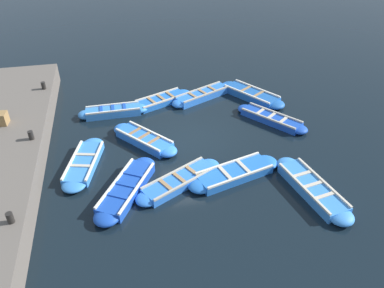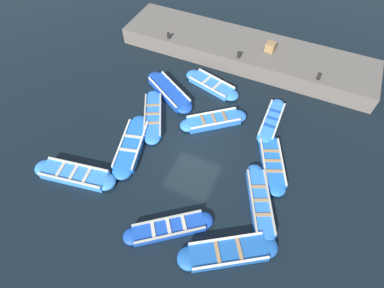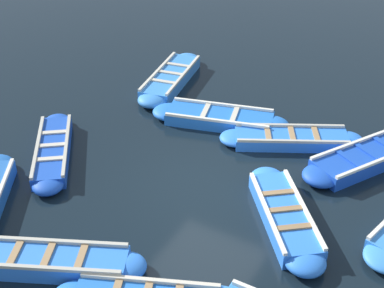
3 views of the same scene
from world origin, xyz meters
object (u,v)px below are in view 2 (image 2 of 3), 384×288
at_px(bollard_mid_north, 239,55).
at_px(boat_tucked, 153,116).
at_px(boat_outer_left, 169,92).
at_px(boat_far_corner, 228,252).
at_px(wooden_crate, 271,47).
at_px(boat_stern_in, 272,163).
at_px(boat_drifting, 212,85).
at_px(boat_near_quay, 131,145).
at_px(bollard_mid_south, 319,77).
at_px(boat_alongside, 260,202).
at_px(boat_broadside, 75,175).
at_px(boat_outer_right, 214,121).
at_px(bollard_north, 169,36).
at_px(boat_bow_out, 271,121).
at_px(boat_centre, 169,228).

bearing_deg(bollard_mid_north, boat_tucked, -26.97).
height_order(boat_outer_left, boat_far_corner, same).
height_order(bollard_mid_north, wooden_crate, wooden_crate).
height_order(boat_outer_left, bollard_mid_north, bollard_mid_north).
bearing_deg(boat_far_corner, boat_stern_in, 174.80).
height_order(boat_drifting, bollard_mid_north, bollard_mid_north).
bearing_deg(boat_drifting, boat_near_quay, -18.62).
distance_m(boat_far_corner, bollard_mid_south, 10.36).
distance_m(boat_outer_left, boat_alongside, 7.83).
xyz_separation_m(boat_broadside, wooden_crate, (-11.22, 5.59, 1.07)).
bearing_deg(boat_stern_in, bollard_mid_north, -146.57).
height_order(boat_broadside, boat_outer_right, boat_broadside).
bearing_deg(bollard_mid_south, bollard_north, -90.00).
bearing_deg(boat_broadside, boat_bow_out, 133.42).
bearing_deg(boat_far_corner, wooden_crate, -171.11).
distance_m(boat_far_corner, boat_broadside, 7.41).
relative_size(boat_stern_in, wooden_crate, 6.97).
xyz_separation_m(boat_stern_in, bollard_mid_north, (-5.58, -3.68, 1.03)).
xyz_separation_m(boat_outer_left, boat_outer_right, (0.95, 3.03, -0.00)).
distance_m(boat_near_quay, bollard_north, 7.69).
distance_m(boat_centre, wooden_crate, 11.73).
bearing_deg(boat_stern_in, boat_bow_out, -163.81).
relative_size(boat_broadside, boat_outer_right, 1.22).
relative_size(boat_outer_right, boat_drifting, 0.90).
distance_m(boat_broadside, boat_near_quay, 2.84).
bearing_deg(boat_outer_right, boat_outer_left, -107.52).
xyz_separation_m(boat_tucked, bollard_mid_south, (-5.32, 7.17, 1.02)).
bearing_deg(boat_far_corner, boat_broadside, -92.78).
relative_size(boat_outer_left, boat_alongside, 1.01).
relative_size(boat_broadside, boat_near_quay, 1.00).
relative_size(boat_outer_right, bollard_north, 9.25).
height_order(boat_tucked, boat_broadside, boat_broadside).
height_order(boat_stern_in, bollard_mid_south, bollard_mid_south).
bearing_deg(boat_broadside, wooden_crate, 153.54).
distance_m(boat_stern_in, bollard_mid_north, 6.76).
height_order(boat_outer_left, boat_drifting, boat_outer_left).
height_order(boat_far_corner, boat_near_quay, boat_far_corner).
xyz_separation_m(boat_broadside, bollard_mid_south, (-9.88, 8.60, 0.99)).
bearing_deg(bollard_mid_south, boat_broadside, -41.05).
relative_size(bollard_north, bollard_mid_south, 1.00).
bearing_deg(boat_far_corner, bollard_mid_south, 173.29).
bearing_deg(wooden_crate, bollard_mid_south, 66.02).
distance_m(boat_stern_in, boat_near_quay, 6.65).
height_order(boat_drifting, boat_near_quay, boat_near_quay).
relative_size(boat_centre, bollard_mid_south, 9.47).
xyz_separation_m(boat_broadside, bollard_mid_north, (-9.88, 4.14, 0.99)).
xyz_separation_m(boat_centre, boat_near_quay, (-2.91, -3.50, 0.00)).
distance_m(boat_drifting, bollard_mid_north, 2.28).
xyz_separation_m(boat_stern_in, boat_broadside, (4.30, -7.82, 0.03)).
relative_size(boat_stern_in, boat_broadside, 0.89).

